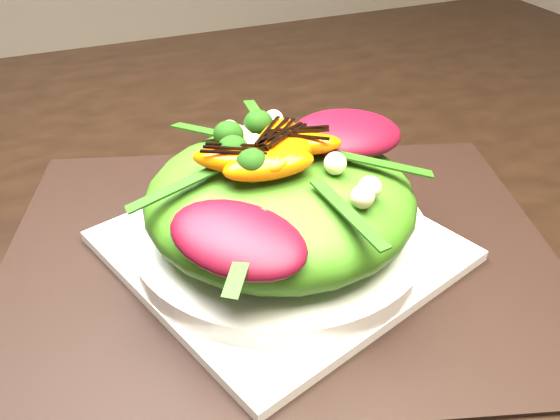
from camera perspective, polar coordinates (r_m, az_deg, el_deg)
name	(u,v)px	position (r m, az deg, el deg)	size (l,w,h in m)	color
dining_table	(201,182)	(0.67, -7.66, 2.69)	(1.60, 0.90, 0.75)	black
placemat	(280,252)	(0.53, 0.00, -4.06)	(0.48, 0.37, 0.00)	black
plate_base	(280,246)	(0.52, 0.00, -3.48)	(0.25, 0.25, 0.01)	white
salad_bowl	(280,233)	(0.52, 0.00, -2.23)	(0.25, 0.25, 0.02)	silver
lettuce_mound	(280,199)	(0.50, 0.00, 1.11)	(0.23, 0.23, 0.08)	#376913
radicchio_leaf	(348,133)	(0.51, 6.56, 7.36)	(0.10, 0.06, 0.02)	#460713
orange_segment	(253,139)	(0.49, -2.62, 6.85)	(0.07, 0.03, 0.02)	#CF4A03
broccoli_floret	(212,136)	(0.49, -6.60, 7.09)	(0.03, 0.03, 0.03)	black
macadamia_nut	(323,165)	(0.45, 4.18, 4.34)	(0.02, 0.02, 0.02)	beige
balsamic_drizzle	(253,128)	(0.48, -2.66, 7.91)	(0.05, 0.00, 0.00)	black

